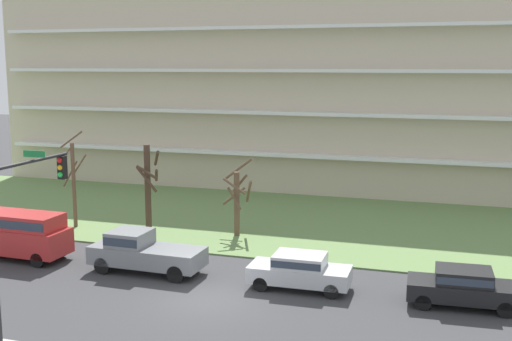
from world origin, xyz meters
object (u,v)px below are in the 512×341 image
tree_far_left (74,180)px  sedan_silver_near_left (300,270)px  tree_center (237,198)px  sedan_black_center_right (463,286)px  pickup_gray_center_left (143,251)px  tree_left (148,187)px  traffic_signal_mast (20,215)px  van_red_near_right (18,232)px

tree_far_left → sedan_silver_near_left: tree_far_left is taller
tree_center → sedan_black_center_right: 14.28m
pickup_gray_center_left → tree_left: bearing=-64.2°
pickup_gray_center_left → tree_center: bearing=-105.3°
tree_far_left → tree_left: tree_far_left is taller
sedan_black_center_right → sedan_silver_near_left: bearing=-3.0°
tree_far_left → traffic_signal_mast: (7.13, -13.94, 1.59)m
sedan_silver_near_left → sedan_black_center_right: (6.78, -0.00, 0.00)m
sedan_black_center_right → traffic_signal_mast: bearing=24.1°
pickup_gray_center_left → sedan_black_center_right: size_ratio=1.21×
tree_left → sedan_silver_near_left: (10.42, -6.21, -1.93)m
sedan_silver_near_left → tree_far_left: bearing=-23.3°
van_red_near_right → traffic_signal_mast: size_ratio=0.79×
pickup_gray_center_left → sedan_silver_near_left: bearing=-178.8°
van_red_near_right → tree_far_left: bearing=-80.5°
tree_left → sedan_silver_near_left: size_ratio=1.17×
tree_far_left → pickup_gray_center_left: 10.15m
tree_center → van_red_near_right: 11.70m
sedan_black_center_right → van_red_near_right: (-21.31, 0.00, 0.52)m
tree_left → pickup_gray_center_left: size_ratio=0.95×
tree_far_left → van_red_near_right: size_ratio=1.10×
sedan_black_center_right → traffic_signal_mast: size_ratio=0.68×
tree_left → sedan_black_center_right: 18.39m
pickup_gray_center_left → van_red_near_right: size_ratio=1.03×
tree_center → sedan_black_center_right: size_ratio=0.99×
van_red_near_right → sedan_silver_near_left: bearing=-178.2°
tree_left → sedan_silver_near_left: tree_left is taller
tree_far_left → van_red_near_right: bearing=-82.3°
tree_center → sedan_black_center_right: tree_center is taller
sedan_black_center_right → traffic_signal_mast: traffic_signal_mast is taller
sedan_silver_near_left → traffic_signal_mast: traffic_signal_mast is taller
sedan_silver_near_left → traffic_signal_mast: (-8.25, -7.69, 3.61)m
sedan_silver_near_left → sedan_black_center_right: bearing=178.8°
tree_center → traffic_signal_mast: (-2.83, -14.99, 2.27)m
sedan_black_center_right → traffic_signal_mast: (-15.03, -7.69, 3.61)m
pickup_gray_center_left → van_red_near_right: bearing=1.3°
sedan_black_center_right → traffic_signal_mast: 17.26m
sedan_silver_near_left → van_red_near_right: 14.54m
tree_left → pickup_gray_center_left: 7.05m
tree_center → sedan_silver_near_left: 9.19m
van_red_near_right → traffic_signal_mast: traffic_signal_mast is taller
van_red_near_right → traffic_signal_mast: bearing=131.0°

